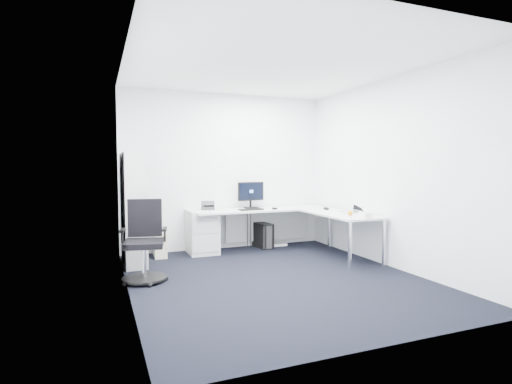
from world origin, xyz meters
name	(u,v)px	position (x,y,z in m)	size (l,w,h in m)	color
ground	(275,278)	(0.00, 0.00, 0.00)	(4.20, 4.20, 0.00)	black
ceiling	(276,65)	(0.00, 0.00, 2.70)	(4.20, 4.20, 0.00)	white
wall_back	(226,172)	(0.00, 2.10, 1.35)	(3.60, 0.02, 2.70)	white
wall_front	(388,179)	(0.00, -2.10, 1.35)	(3.60, 0.02, 2.70)	white
wall_left	(127,175)	(-1.80, 0.00, 1.35)	(0.02, 4.20, 2.70)	white
wall_right	(390,173)	(1.80, 0.00, 1.35)	(0.02, 4.20, 2.70)	white
l_desk	(271,232)	(0.55, 1.40, 0.35)	(2.42, 1.36, 0.71)	silver
drawer_pedestal	(202,231)	(-0.51, 1.83, 0.36)	(0.47, 0.58, 0.72)	silver
bookshelf	(133,209)	(-1.62, 1.45, 0.82)	(0.32, 0.82, 1.64)	silver
task_chair	(144,241)	(-1.58, 0.48, 0.51)	(0.57, 0.57, 1.02)	black
black_pc_tower	(263,235)	(0.61, 1.87, 0.22)	(0.20, 0.45, 0.44)	black
beige_pc_tower	(160,244)	(-1.20, 1.82, 0.20)	(0.19, 0.42, 0.40)	beige
power_strip	(278,245)	(0.89, 1.85, 0.02)	(0.36, 0.06, 0.04)	white
monitor	(251,195)	(0.39, 1.89, 0.95)	(0.49, 0.16, 0.47)	black
black_keyboard	(251,209)	(0.29, 1.61, 0.72)	(0.42, 0.15, 0.02)	black
mouse	(275,208)	(0.70, 1.58, 0.72)	(0.05, 0.09, 0.03)	black
desk_phone	(208,206)	(-0.39, 1.87, 0.78)	(0.22, 0.22, 0.15)	#2E2E31
laptop	(350,205)	(1.62, 0.70, 0.83)	(0.34, 0.33, 0.24)	silver
white_keyboard	(336,213)	(1.36, 0.70, 0.71)	(0.11, 0.40, 0.01)	white
headphones	(326,208)	(1.51, 1.24, 0.73)	(0.12, 0.19, 0.05)	black
orange_fruit	(350,213)	(1.39, 0.37, 0.74)	(0.07, 0.07, 0.07)	orange
tissue_box	(365,215)	(1.45, 0.09, 0.74)	(0.11, 0.21, 0.07)	white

